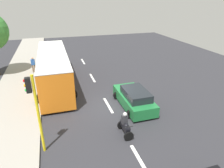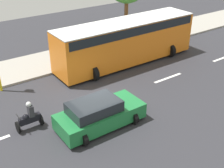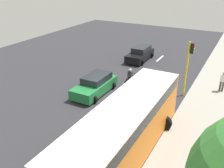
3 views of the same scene
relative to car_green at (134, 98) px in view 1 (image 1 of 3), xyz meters
The scene contains 11 objects.
ground_plane 2.13m from the car_green, 21.88° to the right, with size 40.00×60.00×0.10m, color #2D2D33.
sidewalk 8.90m from the car_green, ahead, with size 4.00×60.00×0.15m, color #9E998E.
lane_stripe_far_north 12.90m from the car_green, 81.74° to the right, with size 0.20×2.40×0.01m, color white.
lane_stripe_north 7.03m from the car_green, 74.66° to the right, with size 0.20×2.40×0.01m, color white.
lane_stripe_mid 2.11m from the car_green, 21.88° to the right, with size 0.20×2.40×0.01m, color white.
lane_stripe_south 5.62m from the car_green, 70.62° to the left, with size 0.20×2.40×0.01m, color white.
car_green is the anchor object (origin of this frame).
city_bus 8.29m from the car_green, 47.07° to the right, with size 3.20×11.00×3.16m.
motorcycle 3.50m from the car_green, 58.18° to the left, with size 0.60×1.30×1.53m.
pedestrian_by_tree 12.58m from the car_green, 52.25° to the right, with size 0.40×0.24×1.69m.
traffic_light_corner 7.67m from the car_green, 24.23° to the left, with size 0.49×0.24×4.50m.
Camera 1 is at (3.70, 13.08, 7.83)m, focal length 31.92 mm.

